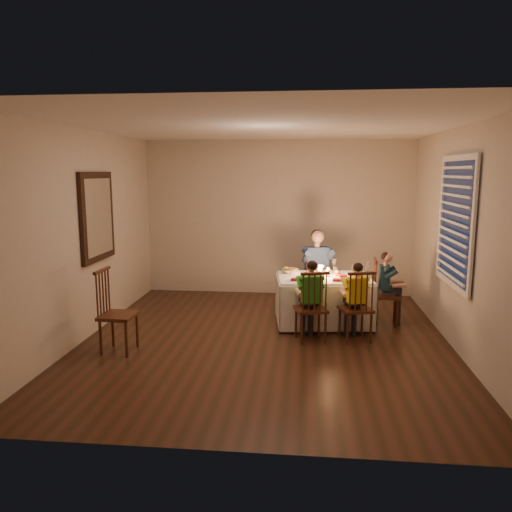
# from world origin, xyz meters

# --- Properties ---
(ground) EXTENTS (5.00, 5.00, 0.00)m
(ground) POSITION_xyz_m (0.00, 0.00, 0.00)
(ground) COLOR black
(ground) RESTS_ON ground
(wall_left) EXTENTS (0.02, 5.00, 2.60)m
(wall_left) POSITION_xyz_m (-2.25, 0.00, 1.30)
(wall_left) COLOR #B9AE9E
(wall_left) RESTS_ON ground
(wall_right) EXTENTS (0.02, 5.00, 2.60)m
(wall_right) POSITION_xyz_m (2.25, 0.00, 1.30)
(wall_right) COLOR #B9AE9E
(wall_right) RESTS_ON ground
(wall_back) EXTENTS (4.50, 0.02, 2.60)m
(wall_back) POSITION_xyz_m (0.00, 2.50, 1.30)
(wall_back) COLOR #B9AE9E
(wall_back) RESTS_ON ground
(ceiling) EXTENTS (5.00, 5.00, 0.00)m
(ceiling) POSITION_xyz_m (0.00, 0.00, 2.60)
(ceiling) COLOR white
(ceiling) RESTS_ON wall_back
(dining_table) EXTENTS (1.37, 1.06, 0.63)m
(dining_table) POSITION_xyz_m (0.73, 0.80, 0.47)
(dining_table) COLOR white
(dining_table) RESTS_ON ground
(chair_adult) EXTENTS (0.44, 0.43, 0.90)m
(chair_adult) POSITION_xyz_m (0.65, 1.48, 0.00)
(chair_adult) COLOR #3D1E10
(chair_adult) RESTS_ON ground
(chair_near_left) EXTENTS (0.45, 0.44, 0.90)m
(chair_near_left) POSITION_xyz_m (0.55, 0.09, 0.00)
(chair_near_left) COLOR #3D1E10
(chair_near_left) RESTS_ON ground
(chair_near_right) EXTENTS (0.45, 0.44, 0.90)m
(chair_near_right) POSITION_xyz_m (1.11, 0.15, 0.00)
(chair_near_right) COLOR #3D1E10
(chair_near_right) RESTS_ON ground
(chair_end) EXTENTS (0.37, 0.39, 0.90)m
(chair_end) POSITION_xyz_m (1.59, 0.89, 0.00)
(chair_end) COLOR #3D1E10
(chair_end) RESTS_ON ground
(chair_extra) EXTENTS (0.40, 0.42, 0.98)m
(chair_extra) POSITION_xyz_m (-1.66, -0.54, 0.00)
(chair_extra) COLOR #3D1E10
(chair_extra) RESTS_ON ground
(adult) EXTENTS (0.52, 0.49, 1.23)m
(adult) POSITION_xyz_m (0.65, 1.48, 0.00)
(adult) COLOR #334E80
(adult) RESTS_ON ground
(child_green) EXTENTS (0.39, 0.37, 1.02)m
(child_green) POSITION_xyz_m (0.55, 0.09, 0.00)
(child_green) COLOR green
(child_green) RESTS_ON ground
(child_yellow) EXTENTS (0.37, 0.36, 0.99)m
(child_yellow) POSITION_xyz_m (1.11, 0.15, 0.00)
(child_yellow) COLOR yellow
(child_yellow) RESTS_ON ground
(child_teal) EXTENTS (0.31, 0.33, 1.00)m
(child_teal) POSITION_xyz_m (1.59, 0.89, 0.00)
(child_teal) COLOR #1A3342
(child_teal) RESTS_ON ground
(setting_adult) EXTENTS (0.29, 0.29, 0.02)m
(setting_adult) POSITION_xyz_m (0.72, 1.05, 0.67)
(setting_adult) COLOR white
(setting_adult) RESTS_ON dining_table
(setting_green) EXTENTS (0.29, 0.29, 0.02)m
(setting_green) POSITION_xyz_m (0.52, 0.54, 0.67)
(setting_green) COLOR white
(setting_green) RESTS_ON dining_table
(setting_yellow) EXTENTS (0.29, 0.29, 0.02)m
(setting_yellow) POSITION_xyz_m (1.07, 0.58, 0.67)
(setting_yellow) COLOR white
(setting_yellow) RESTS_ON dining_table
(setting_teal) EXTENTS (0.29, 0.29, 0.02)m
(setting_teal) POSITION_xyz_m (1.16, 0.83, 0.67)
(setting_teal) COLOR white
(setting_teal) RESTS_ON dining_table
(candle_left) EXTENTS (0.06, 0.06, 0.10)m
(candle_left) POSITION_xyz_m (0.67, 0.79, 0.71)
(candle_left) COLOR silver
(candle_left) RESTS_ON dining_table
(candle_right) EXTENTS (0.06, 0.06, 0.10)m
(candle_right) POSITION_xyz_m (0.79, 0.81, 0.71)
(candle_right) COLOR silver
(candle_right) RESTS_ON dining_table
(squash) EXTENTS (0.09, 0.09, 0.09)m
(squash) POSITION_xyz_m (0.20, 1.01, 0.71)
(squash) COLOR yellow
(squash) RESTS_ON dining_table
(orange_fruit) EXTENTS (0.08, 0.08, 0.08)m
(orange_fruit) POSITION_xyz_m (0.92, 0.87, 0.70)
(orange_fruit) COLOR orange
(orange_fruit) RESTS_ON dining_table
(serving_bowl) EXTENTS (0.26, 0.26, 0.06)m
(serving_bowl) POSITION_xyz_m (0.27, 1.00, 0.69)
(serving_bowl) COLOR white
(serving_bowl) RESTS_ON dining_table
(wall_mirror) EXTENTS (0.06, 0.95, 1.15)m
(wall_mirror) POSITION_xyz_m (-2.22, 0.30, 1.50)
(wall_mirror) COLOR black
(wall_mirror) RESTS_ON wall_left
(window_blinds) EXTENTS (0.07, 1.34, 1.54)m
(window_blinds) POSITION_xyz_m (2.21, 0.10, 1.50)
(window_blinds) COLOR #0D1937
(window_blinds) RESTS_ON wall_right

